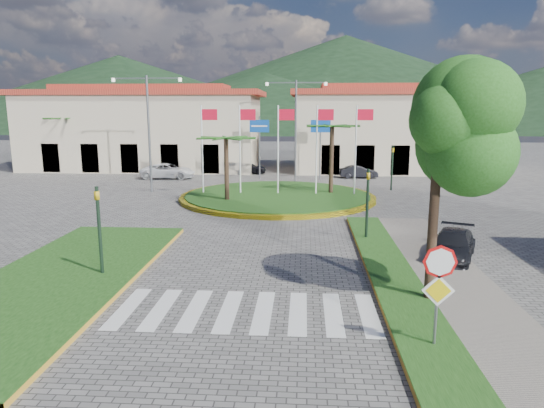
# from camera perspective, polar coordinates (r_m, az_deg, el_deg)

# --- Properties ---
(ground) EXTENTS (160.00, 160.00, 0.00)m
(ground) POSITION_cam_1_polar(r_m,az_deg,el_deg) (10.84, -6.34, -20.86)
(ground) COLOR #5C5957
(ground) RESTS_ON ground
(sidewalk_right) EXTENTS (4.00, 28.00, 0.15)m
(sidewalk_right) POSITION_cam_1_polar(r_m,az_deg,el_deg) (13.12, 23.30, -15.39)
(sidewalk_right) COLOR gray
(sidewalk_right) RESTS_ON ground
(verge_right) EXTENTS (1.60, 28.00, 0.18)m
(verge_right) POSITION_cam_1_polar(r_m,az_deg,el_deg) (12.77, 18.03, -15.68)
(verge_right) COLOR #174212
(verge_right) RESTS_ON ground
(median_left) EXTENTS (5.00, 14.00, 0.18)m
(median_left) POSITION_cam_1_polar(r_m,az_deg,el_deg) (18.05, -23.76, -8.10)
(median_left) COLOR #174212
(median_left) RESTS_ON ground
(crosswalk) EXTENTS (8.00, 3.00, 0.01)m
(crosswalk) POSITION_cam_1_polar(r_m,az_deg,el_deg) (14.35, -3.48, -12.44)
(crosswalk) COLOR silver
(crosswalk) RESTS_ON ground
(roundabout_island) EXTENTS (12.70, 12.70, 6.00)m
(roundabout_island) POSITION_cam_1_polar(r_m,az_deg,el_deg) (31.58, 0.66, 0.92)
(roundabout_island) COLOR yellow
(roundabout_island) RESTS_ON ground
(stop_sign) EXTENTS (0.80, 0.11, 2.65)m
(stop_sign) POSITION_cam_1_polar(r_m,az_deg,el_deg) (12.11, 19.02, -8.50)
(stop_sign) COLOR slate
(stop_sign) RESTS_ON ground
(deciduous_tree) EXTENTS (3.60, 3.60, 6.80)m
(deciduous_tree) POSITION_cam_1_polar(r_m,az_deg,el_deg) (14.55, 19.07, 8.31)
(deciduous_tree) COLOR black
(deciduous_tree) RESTS_ON ground
(traffic_light_left) EXTENTS (0.15, 0.18, 3.20)m
(traffic_light_left) POSITION_cam_1_polar(r_m,az_deg,el_deg) (17.43, -19.69, -2.13)
(traffic_light_left) COLOR black
(traffic_light_left) RESTS_ON ground
(traffic_light_right) EXTENTS (0.15, 0.18, 3.20)m
(traffic_light_right) POSITION_cam_1_polar(r_m,az_deg,el_deg) (21.56, 11.17, 0.74)
(traffic_light_right) COLOR black
(traffic_light_right) RESTS_ON ground
(traffic_light_far) EXTENTS (0.18, 0.15, 3.20)m
(traffic_light_far) POSITION_cam_1_polar(r_m,az_deg,el_deg) (35.80, 13.96, 4.66)
(traffic_light_far) COLOR black
(traffic_light_far) RESTS_ON ground
(direction_sign_west) EXTENTS (1.60, 0.14, 5.20)m
(direction_sign_west) POSITION_cam_1_polar(r_m,az_deg,el_deg) (40.25, -1.48, 7.92)
(direction_sign_west) COLOR slate
(direction_sign_west) RESTS_ON ground
(direction_sign_east) EXTENTS (1.60, 0.14, 5.20)m
(direction_sign_east) POSITION_cam_1_polar(r_m,az_deg,el_deg) (40.09, 5.72, 7.85)
(direction_sign_east) COLOR slate
(direction_sign_east) RESTS_ON ground
(street_lamp_centre) EXTENTS (4.80, 0.16, 8.00)m
(street_lamp_centre) POSITION_cam_1_polar(r_m,az_deg,el_deg) (39.07, 2.82, 9.23)
(street_lamp_centre) COLOR slate
(street_lamp_centre) RESTS_ON ground
(street_lamp_west) EXTENTS (4.80, 0.16, 8.00)m
(street_lamp_west) POSITION_cam_1_polar(r_m,az_deg,el_deg) (34.77, -14.29, 8.69)
(street_lamp_west) COLOR slate
(street_lamp_west) RESTS_ON ground
(building_left) EXTENTS (23.32, 9.54, 8.05)m
(building_left) POSITION_cam_1_polar(r_m,az_deg,el_deg) (49.64, -14.79, 8.58)
(building_left) COLOR beige
(building_left) RESTS_ON ground
(building_right) EXTENTS (19.08, 9.54, 8.05)m
(building_right) POSITION_cam_1_polar(r_m,az_deg,el_deg) (47.80, 13.97, 8.54)
(building_right) COLOR beige
(building_right) RESTS_ON ground
(hill_far_west) EXTENTS (140.00, 140.00, 22.00)m
(hill_far_west) POSITION_cam_1_polar(r_m,az_deg,el_deg) (159.56, -17.40, 12.44)
(hill_far_west) COLOR black
(hill_far_west) RESTS_ON ground
(hill_far_mid) EXTENTS (180.00, 180.00, 30.00)m
(hill_far_mid) POSITION_cam_1_polar(r_m,az_deg,el_deg) (169.82, 8.59, 14.05)
(hill_far_mid) COLOR black
(hill_far_mid) RESTS_ON ground
(hill_near_back) EXTENTS (110.00, 110.00, 16.00)m
(hill_near_back) POSITION_cam_1_polar(r_m,az_deg,el_deg) (139.56, -0.99, 11.97)
(hill_near_back) COLOR black
(hill_near_back) RESTS_ON ground
(white_van) EXTENTS (4.59, 2.24, 1.26)m
(white_van) POSITION_cam_1_polar(r_m,az_deg,el_deg) (41.89, -12.14, 3.81)
(white_van) COLOR silver
(white_van) RESTS_ON ground
(car_dark_a) EXTENTS (3.53, 1.69, 1.16)m
(car_dark_a) POSITION_cam_1_polar(r_m,az_deg,el_deg) (44.05, -2.95, 4.33)
(car_dark_a) COLOR black
(car_dark_a) RESTS_ON ground
(car_dark_b) EXTENTS (3.26, 1.29, 1.06)m
(car_dark_b) POSITION_cam_1_polar(r_m,az_deg,el_deg) (41.85, 10.15, 3.74)
(car_dark_b) COLOR black
(car_dark_b) RESTS_ON ground
(car_side_right) EXTENTS (2.87, 4.10, 1.10)m
(car_side_right) POSITION_cam_1_polar(r_m,az_deg,el_deg) (20.11, 20.45, -4.56)
(car_side_right) COLOR black
(car_side_right) RESTS_ON ground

